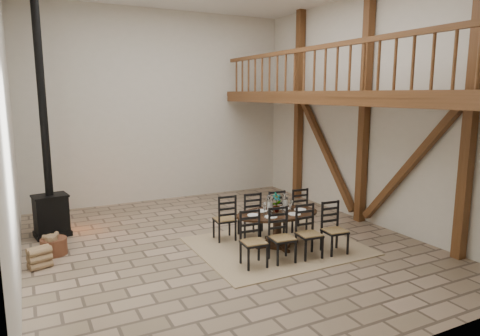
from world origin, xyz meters
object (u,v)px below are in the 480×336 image
dining_table (277,229)px  log_stack (40,258)px  log_basket (54,246)px  wood_stove (49,182)px

dining_table → log_stack: dining_table is taller
dining_table → log_basket: bearing=163.4°
dining_table → wood_stove: wood_stove is taller
log_basket → log_stack: 0.62m
wood_stove → dining_table: bearing=-43.8°
dining_table → log_stack: 4.15m
log_stack → wood_stove: bearing=80.1°
dining_table → wood_stove: (-3.75, 2.60, 0.78)m
wood_stove → log_stack: wood_stove is taller
wood_stove → log_basket: size_ratio=10.99×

